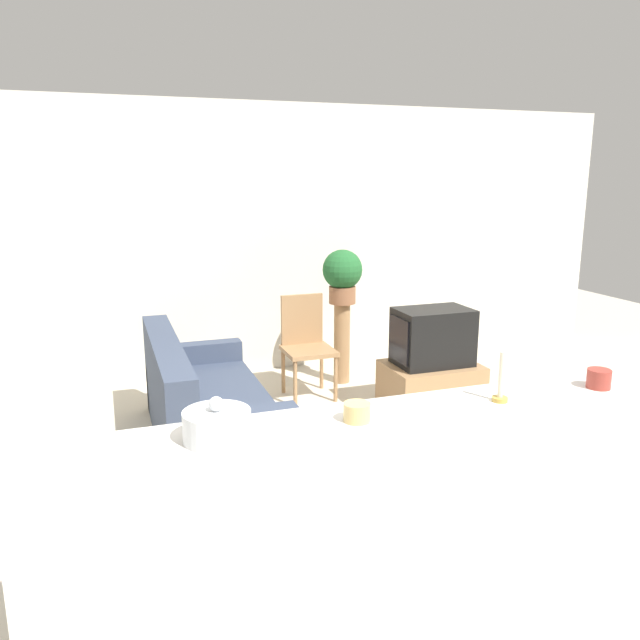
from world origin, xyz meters
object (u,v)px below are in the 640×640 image
(wooden_chair, at_px, (306,341))
(potted_plant, at_px, (342,274))
(television, at_px, (432,337))
(decorative_bowl, at_px, (217,425))
(couch, at_px, (204,409))

(wooden_chair, relative_size, potted_plant, 1.79)
(wooden_chair, distance_m, potted_plant, 0.76)
(television, bearing_deg, decorative_bowl, -134.21)
(potted_plant, bearing_deg, wooden_chair, -152.75)
(couch, distance_m, potted_plant, 2.00)
(television, height_order, wooden_chair, wooden_chair)
(couch, bearing_deg, wooden_chair, 37.47)
(television, relative_size, decorative_bowl, 2.46)
(couch, bearing_deg, potted_plant, 34.72)
(wooden_chair, bearing_deg, potted_plant, 27.25)
(wooden_chair, xyz_separation_m, decorative_bowl, (-1.34, -3.05, 0.57))
(wooden_chair, bearing_deg, couch, -142.53)
(couch, relative_size, decorative_bowl, 7.20)
(couch, distance_m, decorative_bowl, 2.39)
(decorative_bowl, bearing_deg, potted_plant, 61.43)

